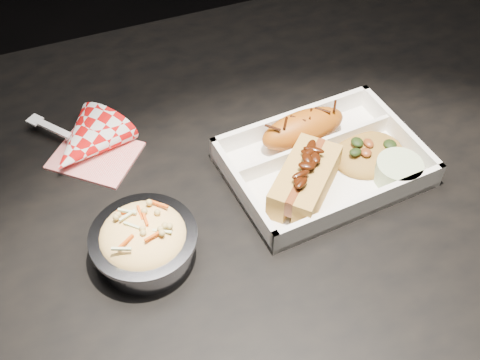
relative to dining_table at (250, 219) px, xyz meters
name	(u,v)px	position (x,y,z in m)	size (l,w,h in m)	color
dining_table	(250,219)	(0.00, 0.00, 0.00)	(1.20, 0.80, 0.75)	black
food_tray	(323,165)	(0.09, -0.02, 0.10)	(0.26, 0.20, 0.04)	white
fried_pastry	(303,128)	(0.09, 0.03, 0.12)	(0.12, 0.05, 0.05)	#A85310
hotdog	(305,179)	(0.05, -0.05, 0.12)	(0.13, 0.13, 0.06)	#B98C3F
fried_rice_mound	(370,149)	(0.16, -0.03, 0.11)	(0.10, 0.08, 0.03)	#A77730
cupcake_liner	(398,171)	(0.17, -0.08, 0.11)	(0.06, 0.06, 0.03)	#B1C796
foil_coleslaw_cup	(144,240)	(-0.16, -0.07, 0.12)	(0.13, 0.13, 0.07)	silver
napkin_fork	(85,145)	(-0.19, 0.12, 0.11)	(0.16, 0.16, 0.10)	red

